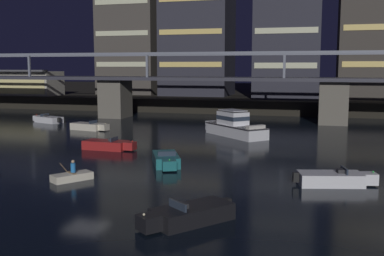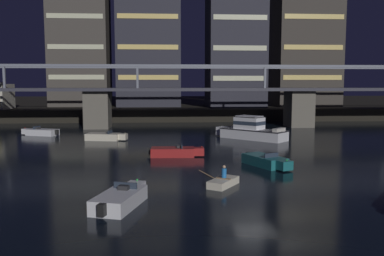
{
  "view_description": "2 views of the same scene",
  "coord_description": "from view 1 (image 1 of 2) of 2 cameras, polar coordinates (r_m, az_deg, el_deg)",
  "views": [
    {
      "loc": [
        13.68,
        -24.98,
        7.37
      ],
      "look_at": [
        2.48,
        15.79,
        1.82
      ],
      "focal_mm": 43.48,
      "sensor_mm": 36.0,
      "label": 1
    },
    {
      "loc": [
        -5.63,
        -24.19,
        6.57
      ],
      "look_at": [
        -2.92,
        14.19,
        2.45
      ],
      "focal_mm": 38.39,
      "sensor_mm": 36.0,
      "label": 2
    }
  ],
  "objects": [
    {
      "name": "tower_west_tall",
      "position": [
        87.43,
        0.71,
        13.43
      ],
      "size": [
        12.26,
        10.54,
        28.78
      ],
      "color": "#282833",
      "rests_on": "far_riverbank"
    },
    {
      "name": "tower_east_tall",
      "position": [
        83.73,
        21.94,
        13.13
      ],
      "size": [
        12.29,
        11.98,
        28.69
      ],
      "color": "#38332D",
      "rests_on": "far_riverbank"
    },
    {
      "name": "river_bridge",
      "position": [
        64.65,
        3.15,
        4.76
      ],
      "size": [
        98.59,
        6.4,
        9.38
      ],
      "color": "#605B51",
      "rests_on": "ground"
    },
    {
      "name": "tower_west_low",
      "position": [
        92.58,
        -7.6,
        13.13
      ],
      "size": [
        11.32,
        8.5,
        29.08
      ],
      "color": "#423D38",
      "rests_on": "far_riverbank"
    },
    {
      "name": "cabin_cruiser_near_left",
      "position": [
        50.29,
        5.2,
        0.22
      ],
      "size": [
        7.96,
        7.87,
        2.79
      ],
      "color": "silver",
      "rests_on": "ground"
    },
    {
      "name": "speedboat_far_center",
      "position": [
        56.2,
        -12.51,
        0.19
      ],
      "size": [
        5.22,
        2.58,
        1.16
      ],
      "color": "beige",
      "rests_on": "ground"
    },
    {
      "name": "dinghy_with_paddler",
      "position": [
        31.55,
        -14.51,
        -5.76
      ],
      "size": [
        2.69,
        2.76,
        1.36
      ],
      "color": "beige",
      "rests_on": "ground"
    },
    {
      "name": "waterfront_pavilion",
      "position": [
        91.53,
        -19.6,
        5.21
      ],
      "size": [
        12.4,
        7.4,
        4.7
      ],
      "color": "#B2AD9E",
      "rests_on": "far_riverbank"
    },
    {
      "name": "speedboat_near_center",
      "position": [
        42.54,
        -10.28,
        -2.06
      ],
      "size": [
        5.22,
        1.99,
        1.16
      ],
      "color": "maroon",
      "rests_on": "ground"
    },
    {
      "name": "far_riverbank",
      "position": [
        112.14,
        8.36,
        4.19
      ],
      "size": [
        240.0,
        80.0,
        2.2
      ],
      "primitive_type": "cube",
      "color": "black",
      "rests_on": "ground"
    },
    {
      "name": "speedboat_mid_left",
      "position": [
        35.32,
        -3.19,
        -3.89
      ],
      "size": [
        3.25,
        5.01,
        1.16
      ],
      "color": "#196066",
      "rests_on": "ground"
    },
    {
      "name": "speedboat_mid_center",
      "position": [
        65.19,
        -17.27,
        1.01
      ],
      "size": [
        5.09,
        3.07,
        1.16
      ],
      "color": "silver",
      "rests_on": "ground"
    },
    {
      "name": "tower_central",
      "position": [
        80.98,
        11.79,
        13.38
      ],
      "size": [
        10.58,
        10.84,
        27.73
      ],
      "color": "#282833",
      "rests_on": "far_riverbank"
    },
    {
      "name": "ground_plane",
      "position": [
        29.42,
        -13.01,
        -7.23
      ],
      "size": [
        400.0,
        400.0,
        0.0
      ],
      "primitive_type": "plane",
      "color": "black"
    },
    {
      "name": "speedboat_mid_right",
      "position": [
        30.64,
        17.0,
        -5.98
      ],
      "size": [
        5.2,
        2.69,
        1.16
      ],
      "color": "silver",
      "rests_on": "ground"
    },
    {
      "name": "speedboat_near_right",
      "position": [
        22.46,
        -0.41,
        -10.56
      ],
      "size": [
        4.1,
        4.62,
        1.16
      ],
      "color": "black",
      "rests_on": "ground"
    }
  ]
}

